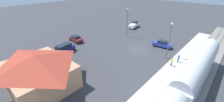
% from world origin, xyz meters
% --- Properties ---
extents(ground_plane, '(200.00, 200.00, 0.00)m').
position_xyz_m(ground_plane, '(0.00, 0.00, 0.00)').
color(ground_plane, '#38383D').
extents(railway_track, '(4.80, 70.00, 0.30)m').
position_xyz_m(railway_track, '(-14.00, 0.00, 0.09)').
color(railway_track, slate).
rests_on(railway_track, ground).
extents(platform, '(3.20, 46.00, 0.30)m').
position_xyz_m(platform, '(-10.00, 0.00, 0.15)').
color(platform, '#B7B2A8').
rests_on(platform, ground).
extents(station_building, '(11.24, 9.35, 5.54)m').
position_xyz_m(station_building, '(4.00, 22.00, 2.87)').
color(station_building, tan).
rests_on(station_building, ground).
extents(pedestrian_on_platform, '(0.36, 0.36, 1.71)m').
position_xyz_m(pedestrian_on_platform, '(-9.89, 0.46, 1.28)').
color(pedestrian_on_platform, '#333338').
rests_on(pedestrian_on_platform, platform).
extents(pedestrian_waiting_far, '(0.36, 0.36, 1.71)m').
position_xyz_m(pedestrian_waiting_far, '(-9.40, 2.77, 1.28)').
color(pedestrian_waiting_far, '#333338').
rests_on(pedestrian_waiting_far, platform).
extents(pickup_white, '(2.99, 5.68, 2.14)m').
position_xyz_m(pickup_white, '(10.81, -14.44, 1.03)').
color(pickup_white, white).
rests_on(pickup_white, ground).
extents(sedan_blue, '(4.69, 2.67, 1.74)m').
position_xyz_m(sedan_blue, '(-3.98, -5.10, 0.88)').
color(sedan_blue, '#283D9E').
rests_on(sedan_blue, ground).
extents(suv_navy, '(2.81, 5.17, 2.22)m').
position_xyz_m(suv_navy, '(11.45, 13.27, 1.15)').
color(suv_navy, navy).
rests_on(suv_navy, ground).
extents(sedan_maroon, '(4.62, 2.52, 1.74)m').
position_xyz_m(sedan_maroon, '(15.32, 7.34, 0.88)').
color(sedan_maroon, maroon).
rests_on(sedan_maroon, ground).
extents(light_pole_near_platform, '(0.44, 0.44, 7.85)m').
position_xyz_m(light_pole_near_platform, '(-7.20, -0.15, 4.93)').
color(light_pole_near_platform, '#515156').
rests_on(light_pole_near_platform, ground).
extents(light_pole_lot_center, '(0.44, 0.44, 8.39)m').
position_xyz_m(light_pole_lot_center, '(7.24, -5.17, 5.22)').
color(light_pole_lot_center, '#515156').
rests_on(light_pole_lot_center, ground).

